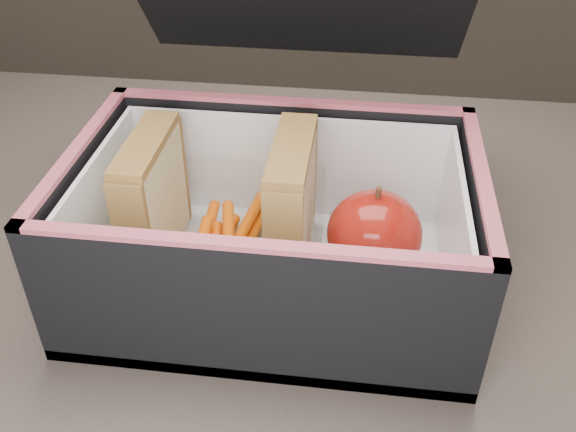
{
  "coord_description": "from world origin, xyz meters",
  "views": [
    {
      "loc": [
        0.06,
        -0.38,
        1.12
      ],
      "look_at": [
        0.01,
        0.03,
        0.81
      ],
      "focal_mm": 40.0,
      "sensor_mm": 36.0,
      "label": 1
    }
  ],
  "objects": [
    {
      "name": "kitchen_table",
      "position": [
        0.0,
        0.0,
        0.66
      ],
      "size": [
        1.2,
        0.8,
        0.75
      ],
      "color": "brown",
      "rests_on": "ground"
    },
    {
      "name": "lunch_bag",
      "position": [
        0.0,
        0.02,
        0.82
      ],
      "size": [
        0.31,
        0.33,
        0.27
      ],
      "color": "black",
      "rests_on": "kitchen_table"
    },
    {
      "name": "plastic_tub",
      "position": [
        -0.04,
        0.03,
        0.8
      ],
      "size": [
        0.16,
        0.11,
        0.07
      ],
      "primitive_type": null,
      "color": "white",
      "rests_on": "lunch_bag"
    },
    {
      "name": "sandwich_left",
      "position": [
        -0.1,
        0.03,
        0.82
      ],
      "size": [
        0.03,
        0.1,
        0.11
      ],
      "color": "beige",
      "rests_on": "plastic_tub"
    },
    {
      "name": "sandwich_right",
      "position": [
        0.01,
        0.03,
        0.82
      ],
      "size": [
        0.03,
        0.1,
        0.11
      ],
      "color": "beige",
      "rests_on": "plastic_tub"
    },
    {
      "name": "carrot_sticks",
      "position": [
        -0.04,
        0.03,
        0.78
      ],
      "size": [
        0.05,
        0.14,
        0.03
      ],
      "color": "#DE450B",
      "rests_on": "plastic_tub"
    },
    {
      "name": "paper_napkin",
      "position": [
        0.08,
        0.02,
        0.77
      ],
      "size": [
        0.08,
        0.08,
        0.01
      ],
      "primitive_type": "cube",
      "rotation": [
        0.0,
        0.0,
        0.11
      ],
      "color": "white",
      "rests_on": "lunch_bag"
    },
    {
      "name": "red_apple",
      "position": [
        0.08,
        0.02,
        0.81
      ],
      "size": [
        0.08,
        0.08,
        0.08
      ],
      "rotation": [
        0.0,
        0.0,
        0.08
      ],
      "color": "#920F06",
      "rests_on": "paper_napkin"
    }
  ]
}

